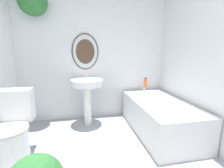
{
  "coord_description": "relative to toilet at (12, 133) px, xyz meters",
  "views": [
    {
      "loc": [
        -0.27,
        -0.51,
        1.22
      ],
      "look_at": [
        0.13,
        1.49,
        0.8
      ],
      "focal_mm": 26.0,
      "sensor_mm": 36.0,
      "label": 1
    }
  ],
  "objects": [
    {
      "name": "wall_back",
      "position": [
        0.87,
        1.09,
        0.99
      ],
      "size": [
        2.7,
        0.42,
        2.4
      ],
      "color": "silver",
      "rests_on": "ground_plane"
    },
    {
      "name": "wall_right",
      "position": [
        2.35,
        -0.12,
        0.87
      ],
      "size": [
        0.06,
        2.53,
        2.4
      ],
      "color": "silver",
      "rests_on": "ground_plane"
    },
    {
      "name": "toilet",
      "position": [
        0.0,
        0.0,
        0.0
      ],
      "size": [
        0.4,
        0.58,
        0.78
      ],
      "color": "white",
      "rests_on": "ground_plane"
    },
    {
      "name": "pedestal_sink",
      "position": [
        0.87,
        0.79,
        0.28
      ],
      "size": [
        0.52,
        0.52,
        0.87
      ],
      "color": "white",
      "rests_on": "ground_plane"
    },
    {
      "name": "bathtub",
      "position": [
        1.93,
        0.31,
        -0.08
      ],
      "size": [
        0.75,
        1.46,
        0.56
      ],
      "color": "silver",
      "rests_on": "ground_plane"
    },
    {
      "name": "shampoo_bottle",
      "position": [
        1.94,
        0.92,
        0.31
      ],
      "size": [
        0.06,
        0.06,
        0.18
      ],
      "color": "#DB6633",
      "rests_on": "bathtub"
    }
  ]
}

